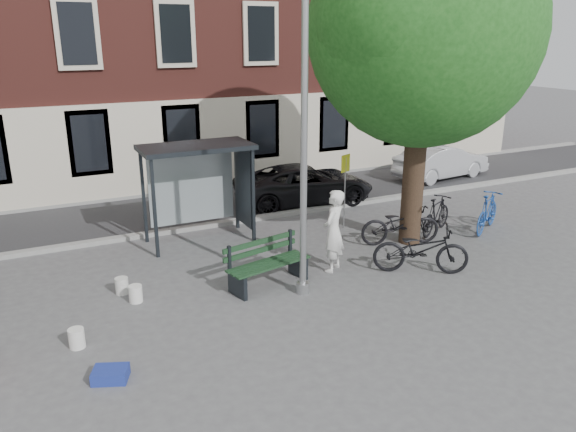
% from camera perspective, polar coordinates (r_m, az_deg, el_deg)
% --- Properties ---
extents(ground, '(90.00, 90.00, 0.00)m').
position_cam_1_polar(ground, '(12.19, 1.50, -7.80)').
color(ground, '#4C4C4F').
rests_on(ground, ground).
extents(road, '(40.00, 4.00, 0.01)m').
position_cam_1_polar(road, '(18.26, -8.73, 0.94)').
color(road, '#28282B').
rests_on(road, ground).
extents(curb_near, '(40.00, 0.25, 0.12)m').
position_cam_1_polar(curb_near, '(16.43, -6.60, -0.72)').
color(curb_near, gray).
rests_on(curb_near, ground).
extents(curb_far, '(40.00, 0.25, 0.12)m').
position_cam_1_polar(curb_far, '(20.09, -10.49, 2.59)').
color(curb_far, gray).
rests_on(curb_far, ground).
extents(lamppost, '(0.28, 0.35, 6.11)m').
position_cam_1_polar(lamppost, '(11.26, 1.62, 5.06)').
color(lamppost, '#9EA0A3').
rests_on(lamppost, ground).
extents(tree_right, '(5.76, 5.60, 8.20)m').
position_cam_1_polar(tree_right, '(14.37, 14.07, 18.75)').
color(tree_right, black).
rests_on(tree_right, ground).
extents(bus_shelter, '(2.85, 1.45, 2.62)m').
position_cam_1_polar(bus_shelter, '(14.92, -7.89, 4.72)').
color(bus_shelter, '#1E2328').
rests_on(bus_shelter, ground).
extents(painter, '(0.85, 0.81, 1.95)m').
position_cam_1_polar(painter, '(12.99, 4.64, -1.53)').
color(painter, silver).
rests_on(painter, ground).
extents(bench, '(2.03, 1.03, 1.00)m').
position_cam_1_polar(bench, '(12.38, -2.14, -5.05)').
color(bench, '#1E2328').
rests_on(bench, ground).
extents(bike_a, '(2.23, 1.33, 1.11)m').
position_cam_1_polar(bike_a, '(15.01, 11.33, -0.81)').
color(bike_a, black).
rests_on(bike_a, ground).
extents(bike_b, '(1.86, 1.37, 1.11)m').
position_cam_1_polar(bike_b, '(16.67, 19.60, 0.39)').
color(bike_b, '#1B4597').
rests_on(bike_b, ground).
extents(bike_c, '(2.26, 1.78, 1.15)m').
position_cam_1_polar(bike_c, '(13.31, 13.34, -3.32)').
color(bike_c, black).
rests_on(bike_c, ground).
extents(bike_d, '(1.78, 1.23, 1.05)m').
position_cam_1_polar(bike_d, '(16.10, 14.83, 0.12)').
color(bike_d, black).
rests_on(bike_d, ground).
extents(car_dark, '(4.73, 2.55, 1.26)m').
position_cam_1_polar(car_dark, '(18.38, 1.68, 3.28)').
color(car_dark, black).
rests_on(car_dark, ground).
extents(car_silver, '(4.06, 1.80, 1.29)m').
position_cam_1_polar(car_silver, '(22.36, 15.32, 5.37)').
color(car_silver, '#B6B8BF').
rests_on(car_silver, ground).
extents(blue_crate, '(0.66, 0.58, 0.20)m').
position_cam_1_polar(blue_crate, '(9.79, -17.59, -15.09)').
color(blue_crate, navy).
rests_on(blue_crate, ground).
extents(bucket_a, '(0.33, 0.33, 0.36)m').
position_cam_1_polar(bucket_a, '(10.83, -20.68, -11.54)').
color(bucket_a, silver).
rests_on(bucket_a, ground).
extents(bucket_b, '(0.33, 0.33, 0.36)m').
position_cam_1_polar(bucket_b, '(12.15, -15.23, -7.63)').
color(bucket_b, white).
rests_on(bucket_b, ground).
extents(bucket_c, '(0.35, 0.35, 0.36)m').
position_cam_1_polar(bucket_c, '(12.59, -16.52, -6.82)').
color(bucket_c, silver).
rests_on(bucket_c, ground).
extents(notice_sign, '(0.35, 0.18, 2.13)m').
position_cam_1_polar(notice_sign, '(15.73, 5.84, 4.27)').
color(notice_sign, '#9EA0A3').
rests_on(notice_sign, ground).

